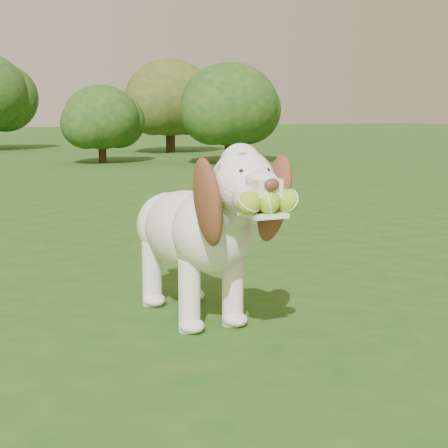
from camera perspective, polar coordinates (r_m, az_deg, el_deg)
ground at (r=3.79m, az=0.97°, el=-4.42°), size 80.00×80.00×0.00m
dog at (r=2.93m, az=-2.10°, el=-0.15°), size 0.44×1.21×0.78m
shrub_f at (r=15.58m, az=-4.51°, el=10.42°), size 2.00×2.00×2.07m
shrub_c at (r=12.43m, az=-10.15°, el=8.72°), size 1.33×1.33×1.38m
shrub_d at (r=12.14m, az=0.47°, el=9.92°), size 1.70×1.70×1.76m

